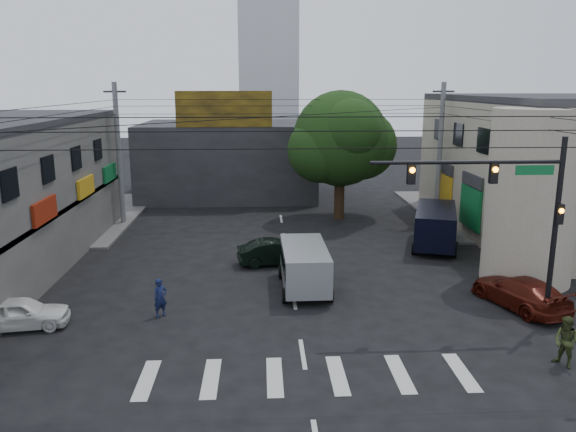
{
  "coord_description": "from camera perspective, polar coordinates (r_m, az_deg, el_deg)",
  "views": [
    {
      "loc": [
        -1.36,
        -20.59,
        8.97
      ],
      "look_at": [
        -0.16,
        4.0,
        3.24
      ],
      "focal_mm": 35.0,
      "sensor_mm": 36.0,
      "label": 1
    }
  ],
  "objects": [
    {
      "name": "sidewalk_far_left",
      "position": [
        42.95,
        -25.51,
        -0.14
      ],
      "size": [
        16.0,
        16.0,
        0.15
      ],
      "primitive_type": "cube",
      "color": "#514F4C",
      "rests_on": "ground"
    },
    {
      "name": "white_compact",
      "position": [
        23.73,
        -25.55,
        -8.88
      ],
      "size": [
        2.41,
        3.94,
        1.21
      ],
      "primitive_type": "imported",
      "rotation": [
        0.0,
        0.0,
        1.71
      ],
      "color": "white",
      "rests_on": "ground"
    },
    {
      "name": "pedestrian_olive",
      "position": [
        20.72,
        26.44,
        -11.39
      ],
      "size": [
        1.4,
        1.37,
        1.72
      ],
      "primitive_type": "imported",
      "rotation": [
        0.0,
        0.0,
        -1.05
      ],
      "color": "#313A1A",
      "rests_on": "ground"
    },
    {
      "name": "navy_van",
      "position": [
        32.89,
        14.73,
        -1.14
      ],
      "size": [
        6.81,
        5.37,
        2.23
      ],
      "primitive_type": null,
      "rotation": [
        0.0,
        0.0,
        1.26
      ],
      "color": "black",
      "rests_on": "ground"
    },
    {
      "name": "corner_column",
      "position": [
        27.97,
        23.51,
        1.78
      ],
      "size": [
        4.0,
        4.0,
        8.0
      ],
      "primitive_type": "cylinder",
      "color": "gray",
      "rests_on": "ground"
    },
    {
      "name": "billboard",
      "position": [
        41.81,
        -6.52,
        10.74
      ],
      "size": [
        7.0,
        0.3,
        2.6
      ],
      "primitive_type": "cube",
      "color": "olive",
      "rests_on": "building_far"
    },
    {
      "name": "silver_minivan",
      "position": [
        25.22,
        1.68,
        -5.32
      ],
      "size": [
        4.69,
        2.07,
        1.99
      ],
      "primitive_type": null,
      "rotation": [
        0.0,
        0.0,
        1.59
      ],
      "color": "gray",
      "rests_on": "ground"
    },
    {
      "name": "traffic_officer",
      "position": [
        22.98,
        -12.84,
        -8.11
      ],
      "size": [
        0.93,
        0.93,
        1.57
      ],
      "primitive_type": "imported",
      "rotation": [
        0.0,
        0.0,
        0.65
      ],
      "color": "#121A40",
      "rests_on": "ground"
    },
    {
      "name": "street_tree",
      "position": [
        38.13,
        5.35,
        7.79
      ],
      "size": [
        6.4,
        6.4,
        8.7
      ],
      "color": "black",
      "rests_on": "ground"
    },
    {
      "name": "utility_pole_far_left",
      "position": [
        37.96,
        -16.79,
        5.95
      ],
      "size": [
        0.32,
        0.32,
        9.2
      ],
      "primitive_type": "cylinder",
      "color": "#59595B",
      "rests_on": "ground"
    },
    {
      "name": "building_right",
      "position": [
        39.09,
        27.01,
        4.38
      ],
      "size": [
        14.0,
        18.0,
        8.0
      ],
      "primitive_type": "cube",
      "color": "gray",
      "rests_on": "ground"
    },
    {
      "name": "building_far",
      "position": [
        47.04,
        -6.02,
        5.75
      ],
      "size": [
        14.0,
        10.0,
        6.0
      ],
      "primitive_type": "cube",
      "color": "#232326",
      "rests_on": "ground"
    },
    {
      "name": "ground",
      "position": [
        22.5,
        0.93,
        -10.39
      ],
      "size": [
        160.0,
        160.0,
        0.0
      ],
      "primitive_type": "plane",
      "color": "black",
      "rests_on": "ground"
    },
    {
      "name": "dark_sedan",
      "position": [
        28.8,
        -1.24,
        -3.7
      ],
      "size": [
        2.54,
        4.31,
        1.28
      ],
      "primitive_type": "imported",
      "rotation": [
        0.0,
        0.0,
        1.72
      ],
      "color": "black",
      "rests_on": "ground"
    },
    {
      "name": "maroon_sedan",
      "position": [
        25.24,
        22.5,
        -7.15
      ],
      "size": [
        4.53,
        5.64,
        1.32
      ],
      "primitive_type": "imported",
      "rotation": [
        0.0,
        0.0,
        3.46
      ],
      "color": "#451109",
      "rests_on": "ground"
    },
    {
      "name": "traffic_gantry",
      "position": [
        22.03,
        21.92,
        1.32
      ],
      "size": [
        7.1,
        0.35,
        7.2
      ],
      "color": "black",
      "rests_on": "ground"
    },
    {
      "name": "sidewalk_far_right",
      "position": [
        44.08,
        23.33,
        0.38
      ],
      "size": [
        16.0,
        16.0,
        0.15
      ],
      "primitive_type": "cube",
      "color": "#514F4C",
      "rests_on": "ground"
    },
    {
      "name": "utility_pole_far_right",
      "position": [
        38.71,
        15.16,
        6.18
      ],
      "size": [
        0.32,
        0.32,
        9.2
      ],
      "primitive_type": "cylinder",
      "color": "#59595B",
      "rests_on": "ground"
    }
  ]
}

